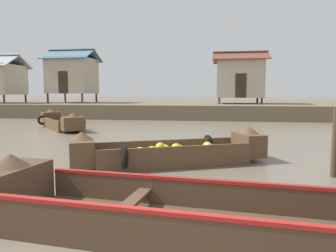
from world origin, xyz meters
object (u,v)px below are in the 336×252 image
Objects in this scene: stilt_house_mid_left at (72,75)px; stilt_house_mid_right at (240,78)px; cargo_boat_upstream at (61,122)px; mooring_post at (335,143)px; viewer_boat at (217,216)px; banana_boat at (172,152)px.

stilt_house_mid_left is 14.10m from stilt_house_mid_right.
mooring_post reaches higher than cargo_boat_upstream.
mooring_post is (0.95, -18.76, -2.27)m from stilt_house_mid_right.
mooring_post is (2.52, 3.44, 0.48)m from viewer_boat.
mooring_post reaches higher than banana_boat.
stilt_house_mid_left is 2.98× the size of mooring_post.
stilt_house_mid_right is 18.92m from mooring_post.
cargo_boat_upstream is 3.01× the size of mooring_post.
stilt_house_mid_left reaches higher than stilt_house_mid_right.
stilt_house_mid_left is (-4.33, 10.66, 3.05)m from cargo_boat_upstream.
cargo_boat_upstream is at bearing -67.89° from stilt_house_mid_left.
mooring_post reaches higher than viewer_boat.
viewer_boat is 1.51× the size of stilt_house_mid_left.
mooring_post is (15.05, -18.89, -2.61)m from stilt_house_mid_left.
mooring_post is at bearing -51.46° from stilt_house_mid_left.
stilt_house_mid_left is at bearing 128.54° from mooring_post.
cargo_boat_upstream is 14.62m from stilt_house_mid_right.
banana_boat is at bearing 106.05° from viewer_boat.
banana_boat is 1.09× the size of stilt_house_mid_left.
stilt_house_mid_right is (14.10, -0.13, -0.33)m from stilt_house_mid_left.
stilt_house_mid_left is at bearing 121.89° from banana_boat.
viewer_boat is 1.63× the size of stilt_house_mid_right.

